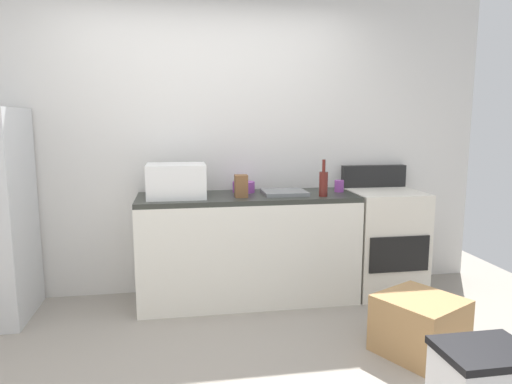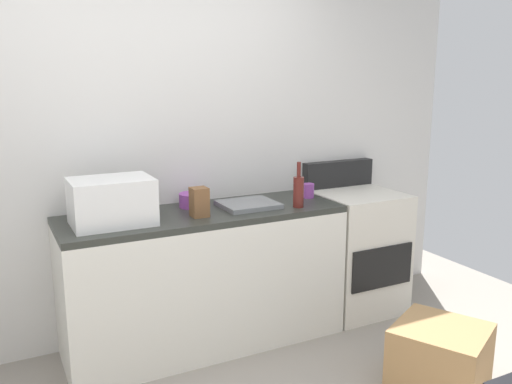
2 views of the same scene
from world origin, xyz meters
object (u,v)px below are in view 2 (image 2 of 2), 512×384
at_px(wine_bottle, 298,191).
at_px(mixing_bowl, 194,200).
at_px(cardboard_box_large, 440,359).
at_px(coffee_mug, 308,191).
at_px(stove_oven, 355,249).
at_px(knife_block, 199,202).
at_px(microwave, 112,201).

distance_m(wine_bottle, mixing_bowl, 0.69).
relative_size(wine_bottle, cardboard_box_large, 0.63).
relative_size(coffee_mug, cardboard_box_large, 0.21).
bearing_deg(stove_oven, knife_block, -175.09).
height_order(wine_bottle, coffee_mug, wine_bottle).
distance_m(knife_block, cardboard_box_large, 1.65).
relative_size(microwave, mixing_bowl, 2.42).
distance_m(microwave, knife_block, 0.52).
bearing_deg(wine_bottle, microwave, 173.35).
bearing_deg(microwave, cardboard_box_large, -35.12).
bearing_deg(coffee_mug, cardboard_box_large, -82.30).
xyz_separation_m(wine_bottle, knife_block, (-0.66, 0.07, -0.02)).
bearing_deg(knife_block, wine_bottle, -5.98).
height_order(stove_oven, wine_bottle, wine_bottle).
distance_m(wine_bottle, coffee_mug, 0.30).
distance_m(stove_oven, coffee_mug, 0.64).
bearing_deg(cardboard_box_large, mixing_bowl, 127.47).
height_order(stove_oven, mixing_bowl, stove_oven).
height_order(wine_bottle, cardboard_box_large, wine_bottle).
relative_size(stove_oven, cardboard_box_large, 2.31).
height_order(stove_oven, knife_block, stove_oven).
relative_size(stove_oven, knife_block, 6.11).
bearing_deg(wine_bottle, knife_block, 174.02).
bearing_deg(wine_bottle, coffee_mug, 44.67).
height_order(coffee_mug, knife_block, knife_block).
bearing_deg(cardboard_box_large, knife_block, 135.36).
height_order(microwave, cardboard_box_large, microwave).
bearing_deg(coffee_mug, knife_block, -171.08).
height_order(coffee_mug, mixing_bowl, coffee_mug).
bearing_deg(mixing_bowl, knife_block, -102.61).
bearing_deg(microwave, knife_block, -7.51).
distance_m(knife_block, mixing_bowl, 0.26).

